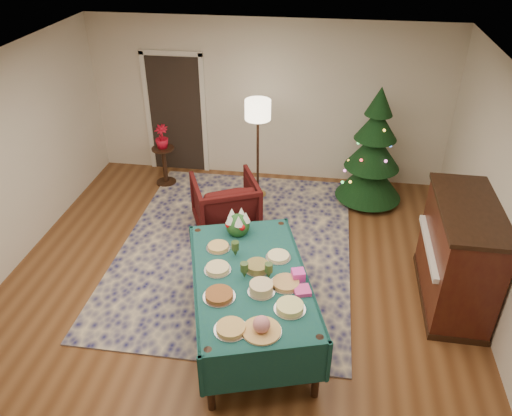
# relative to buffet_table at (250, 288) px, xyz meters

# --- Properties ---
(room_shell) EXTENTS (7.00, 7.00, 7.00)m
(room_shell) POSITION_rel_buffet_table_xyz_m (-0.33, 0.37, 0.69)
(room_shell) COLOR #593319
(room_shell) RESTS_ON ground
(doorway) EXTENTS (1.08, 0.04, 2.16)m
(doorway) POSITION_rel_buffet_table_xyz_m (-1.93, 3.85, 0.44)
(doorway) COLOR black
(doorway) RESTS_ON ground
(rug) EXTENTS (3.22, 4.21, 0.02)m
(rug) POSITION_rel_buffet_table_xyz_m (-0.47, 1.58, -0.65)
(rug) COLOR #131448
(rug) RESTS_ON ground
(buffet_table) EXTENTS (1.79, 2.37, 0.82)m
(buffet_table) POSITION_rel_buffet_table_xyz_m (0.00, 0.00, 0.00)
(buffet_table) COLOR black
(buffet_table) RESTS_ON ground
(platter_0) EXTENTS (0.32, 0.32, 0.05)m
(platter_0) POSITION_rel_buffet_table_xyz_m (-0.06, -0.80, 0.19)
(platter_0) COLOR silver
(platter_0) RESTS_ON buffet_table
(platter_1) EXTENTS (0.38, 0.38, 0.18)m
(platter_1) POSITION_rel_buffet_table_xyz_m (0.23, -0.78, 0.23)
(platter_1) COLOR silver
(platter_1) RESTS_ON buffet_table
(platter_2) EXTENTS (0.32, 0.32, 0.07)m
(platter_2) POSITION_rel_buffet_table_xyz_m (0.46, -0.44, 0.19)
(platter_2) COLOR silver
(platter_2) RESTS_ON buffet_table
(platter_3) EXTENTS (0.33, 0.33, 0.06)m
(platter_3) POSITION_rel_buffet_table_xyz_m (-0.26, -0.37, 0.19)
(platter_3) COLOR silver
(platter_3) RESTS_ON buffet_table
(platter_4) EXTENTS (0.28, 0.28, 0.11)m
(platter_4) POSITION_rel_buffet_table_xyz_m (0.15, -0.23, 0.22)
(platter_4) COLOR silver
(platter_4) RESTS_ON buffet_table
(platter_5) EXTENTS (0.33, 0.33, 0.05)m
(platter_5) POSITION_rel_buffet_table_xyz_m (0.39, -0.08, 0.18)
(platter_5) COLOR silver
(platter_5) RESTS_ON buffet_table
(platter_6) EXTENTS (0.30, 0.30, 0.06)m
(platter_6) POSITION_rel_buffet_table_xyz_m (-0.36, 0.04, 0.19)
(platter_6) COLOR silver
(platter_6) RESTS_ON buffet_table
(platter_7) EXTENTS (0.29, 0.29, 0.08)m
(platter_7) POSITION_rel_buffet_table_xyz_m (0.06, 0.12, 0.20)
(platter_7) COLOR silver
(platter_7) RESTS_ON buffet_table
(platter_8) EXTENTS (0.28, 0.28, 0.05)m
(platter_8) POSITION_rel_buffet_table_xyz_m (0.26, 0.36, 0.18)
(platter_8) COLOR silver
(platter_8) RESTS_ON buffet_table
(platter_9) EXTENTS (0.28, 0.28, 0.05)m
(platter_9) POSITION_rel_buffet_table_xyz_m (-0.44, 0.43, 0.18)
(platter_9) COLOR silver
(platter_9) RESTS_ON buffet_table
(goblet_0) EXTENTS (0.09, 0.09, 0.19)m
(goblet_0) POSITION_rel_buffet_table_xyz_m (-0.22, 0.32, 0.26)
(goblet_0) COLOR #2D471E
(goblet_0) RESTS_ON buffet_table
(goblet_1) EXTENTS (0.09, 0.09, 0.19)m
(goblet_1) POSITION_rel_buffet_table_xyz_m (0.20, -0.00, 0.26)
(goblet_1) COLOR #2D471E
(goblet_1) RESTS_ON buffet_table
(goblet_2) EXTENTS (0.09, 0.09, 0.19)m
(goblet_2) POSITION_rel_buffet_table_xyz_m (-0.06, -0.03, 0.26)
(goblet_2) COLOR #2D471E
(goblet_2) RESTS_ON buffet_table
(napkin_stack) EXTENTS (0.20, 0.20, 0.04)m
(napkin_stack) POSITION_rel_buffet_table_xyz_m (0.56, -0.17, 0.18)
(napkin_stack) COLOR #DC3D95
(napkin_stack) RESTS_ON buffet_table
(gift_box) EXTENTS (0.16, 0.16, 0.11)m
(gift_box) POSITION_rel_buffet_table_xyz_m (0.51, 0.03, 0.22)
(gift_box) COLOR #E13EB6
(gift_box) RESTS_ON buffet_table
(centerpiece) EXTENTS (0.29, 0.30, 0.34)m
(centerpiece) POSITION_rel_buffet_table_xyz_m (-0.27, 0.77, 0.31)
(centerpiece) COLOR #1E4C1E
(centerpiece) RESTS_ON buffet_table
(armchair) EXTENTS (1.15, 1.12, 0.92)m
(armchair) POSITION_rel_buffet_table_xyz_m (-0.70, 2.05, -0.20)
(armchair) COLOR #3E0D0D
(armchair) RESTS_ON ground
(floor_lamp) EXTENTS (0.40, 0.40, 1.65)m
(floor_lamp) POSITION_rel_buffet_table_xyz_m (-0.37, 3.09, 0.75)
(floor_lamp) COLOR #A57F3F
(floor_lamp) RESTS_ON ground
(side_table) EXTENTS (0.38, 0.38, 0.67)m
(side_table) POSITION_rel_buffet_table_xyz_m (-2.01, 3.26, -0.33)
(side_table) COLOR black
(side_table) RESTS_ON ground
(potted_plant) EXTENTS (0.22, 0.40, 0.22)m
(potted_plant) POSITION_rel_buffet_table_xyz_m (-2.01, 3.26, 0.13)
(potted_plant) COLOR #B50C21
(potted_plant) RESTS_ON side_table
(christmas_tree) EXTENTS (1.19, 1.19, 1.92)m
(christmas_tree) POSITION_rel_buffet_table_xyz_m (1.43, 3.18, 0.21)
(christmas_tree) COLOR black
(christmas_tree) RESTS_ON ground
(piano) EXTENTS (0.75, 1.55, 1.34)m
(piano) POSITION_rel_buffet_table_xyz_m (2.33, 0.92, -0.00)
(piano) COLOR black
(piano) RESTS_ON ground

